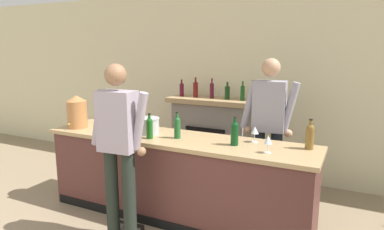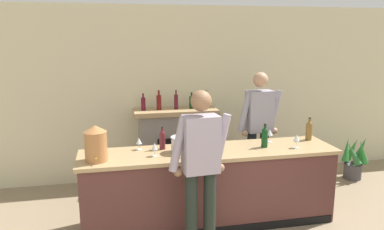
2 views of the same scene
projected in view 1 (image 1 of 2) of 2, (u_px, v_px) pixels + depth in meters
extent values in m
cube|color=beige|center=(228.00, 84.00, 5.20)|extent=(12.00, 0.07, 2.75)
cube|color=#542D2A|center=(176.00, 179.00, 3.88)|extent=(3.03, 0.64, 0.89)
cube|color=tan|center=(175.00, 139.00, 3.79)|extent=(3.10, 0.71, 0.04)
cube|color=black|center=(161.00, 224.00, 3.66)|extent=(2.97, 0.01, 0.10)
cube|color=gray|center=(211.00, 139.00, 5.20)|extent=(1.12, 0.44, 1.11)
cube|color=black|center=(205.00, 151.00, 5.03)|extent=(0.61, 0.02, 0.71)
cube|color=tan|center=(211.00, 100.00, 5.07)|extent=(1.28, 0.52, 0.07)
cylinder|color=#530E21|center=(182.00, 90.00, 5.26)|extent=(0.07, 0.07, 0.19)
cylinder|color=#530E21|center=(182.00, 82.00, 5.24)|extent=(0.03, 0.03, 0.06)
cylinder|color=#5E1312|center=(196.00, 90.00, 5.15)|extent=(0.07, 0.07, 0.22)
cylinder|color=#5E1312|center=(196.00, 80.00, 5.13)|extent=(0.03, 0.03, 0.07)
cylinder|color=#4B1122|center=(212.00, 91.00, 5.04)|extent=(0.06, 0.06, 0.22)
cylinder|color=#4B1122|center=(212.00, 81.00, 5.01)|extent=(0.02, 0.02, 0.07)
cylinder|color=#123311|center=(227.00, 93.00, 4.94)|extent=(0.07, 0.07, 0.19)
cylinder|color=#123311|center=(227.00, 84.00, 4.91)|extent=(0.03, 0.03, 0.06)
cylinder|color=#14491A|center=(243.00, 93.00, 4.84)|extent=(0.06, 0.06, 0.20)
cylinder|color=#14491A|center=(243.00, 84.00, 4.81)|extent=(0.02, 0.02, 0.07)
cylinder|color=black|center=(129.00, 197.00, 3.38)|extent=(0.13, 0.13, 0.93)
cylinder|color=black|center=(112.00, 194.00, 3.45)|extent=(0.13, 0.13, 0.93)
cube|color=black|center=(118.00, 229.00, 3.60)|extent=(0.12, 0.25, 0.07)
cube|color=#9B8F9E|center=(117.00, 121.00, 3.27)|extent=(0.38, 0.25, 0.59)
cylinder|color=#9B8F9E|center=(140.00, 121.00, 3.20)|extent=(0.20, 0.08, 0.57)
sphere|color=#8D6445|center=(142.00, 151.00, 3.28)|extent=(0.09, 0.09, 0.09)
cylinder|color=#9B8F9E|center=(99.00, 118.00, 3.37)|extent=(0.20, 0.08, 0.57)
sphere|color=#8D6445|center=(102.00, 147.00, 3.44)|extent=(0.09, 0.09, 0.09)
sphere|color=#8D6445|center=(116.00, 75.00, 3.18)|extent=(0.21, 0.21, 0.21)
cylinder|color=black|center=(258.00, 169.00, 4.09)|extent=(0.13, 0.13, 0.96)
cube|color=black|center=(256.00, 207.00, 4.11)|extent=(0.12, 0.25, 0.07)
cylinder|color=black|center=(275.00, 171.00, 4.02)|extent=(0.13, 0.13, 0.96)
cube|color=black|center=(273.00, 209.00, 4.04)|extent=(0.12, 0.25, 0.07)
cube|color=#908EA0|center=(269.00, 106.00, 3.90)|extent=(0.38, 0.25, 0.58)
cylinder|color=#908EA0|center=(249.00, 104.00, 3.97)|extent=(0.20, 0.08, 0.57)
sphere|color=tan|center=(248.00, 130.00, 4.01)|extent=(0.09, 0.09, 0.09)
cylinder|color=#908EA0|center=(290.00, 107.00, 3.80)|extent=(0.20, 0.08, 0.57)
sphere|color=tan|center=(288.00, 133.00, 3.84)|extent=(0.09, 0.09, 0.09)
sphere|color=tan|center=(271.00, 67.00, 3.82)|extent=(0.21, 0.21, 0.21)
cylinder|color=#B27441|center=(77.00, 114.00, 4.22)|extent=(0.24, 0.24, 0.33)
cone|color=#B27441|center=(76.00, 98.00, 4.18)|extent=(0.25, 0.25, 0.07)
cylinder|color=#B29333|center=(69.00, 124.00, 4.11)|extent=(0.02, 0.04, 0.02)
cylinder|color=silver|center=(149.00, 126.00, 3.92)|extent=(0.24, 0.24, 0.18)
cylinder|color=silver|center=(148.00, 118.00, 3.90)|extent=(0.25, 0.25, 0.01)
cylinder|color=#5A1D27|center=(142.00, 121.00, 4.15)|extent=(0.07, 0.07, 0.19)
sphere|color=#5A1D27|center=(142.00, 113.00, 4.13)|extent=(0.07, 0.07, 0.07)
cylinder|color=#5A1D27|center=(142.00, 110.00, 4.12)|extent=(0.03, 0.03, 0.08)
cylinder|color=black|center=(142.00, 107.00, 4.12)|extent=(0.03, 0.03, 0.01)
cylinder|color=#1E5928|center=(177.00, 129.00, 3.72)|extent=(0.07, 0.07, 0.20)
sphere|color=#1E5928|center=(177.00, 120.00, 3.70)|extent=(0.07, 0.07, 0.07)
cylinder|color=#1E5928|center=(177.00, 117.00, 3.69)|extent=(0.03, 0.03, 0.08)
cylinder|color=black|center=(177.00, 113.00, 3.69)|extent=(0.03, 0.03, 0.01)
cylinder|color=#165517|center=(150.00, 130.00, 3.71)|extent=(0.07, 0.07, 0.19)
sphere|color=#165517|center=(149.00, 121.00, 3.69)|extent=(0.07, 0.07, 0.07)
cylinder|color=#165517|center=(149.00, 118.00, 3.68)|extent=(0.03, 0.03, 0.07)
cylinder|color=black|center=(149.00, 114.00, 3.68)|extent=(0.03, 0.03, 0.01)
cylinder|color=#0E3B18|center=(235.00, 135.00, 3.45)|extent=(0.08, 0.08, 0.20)
sphere|color=#0E3B18|center=(235.00, 126.00, 3.43)|extent=(0.07, 0.07, 0.07)
cylinder|color=#0E3B18|center=(235.00, 122.00, 3.42)|extent=(0.03, 0.03, 0.08)
cylinder|color=black|center=(235.00, 117.00, 3.42)|extent=(0.03, 0.03, 0.01)
cylinder|color=brown|center=(310.00, 139.00, 3.32)|extent=(0.08, 0.08, 0.21)
sphere|color=brown|center=(310.00, 128.00, 3.30)|extent=(0.08, 0.08, 0.08)
cylinder|color=brown|center=(311.00, 124.00, 3.29)|extent=(0.03, 0.03, 0.08)
cylinder|color=black|center=(311.00, 120.00, 3.28)|extent=(0.04, 0.04, 0.01)
cylinder|color=silver|center=(254.00, 142.00, 3.58)|extent=(0.07, 0.07, 0.01)
cylinder|color=silver|center=(255.00, 138.00, 3.57)|extent=(0.01, 0.01, 0.09)
cone|color=silver|center=(255.00, 130.00, 3.56)|extent=(0.08, 0.08, 0.08)
cylinder|color=silver|center=(268.00, 153.00, 3.21)|extent=(0.06, 0.06, 0.01)
cylinder|color=silver|center=(268.00, 148.00, 3.20)|extent=(0.01, 0.01, 0.08)
cone|color=silver|center=(268.00, 139.00, 3.19)|extent=(0.07, 0.07, 0.08)
cylinder|color=silver|center=(121.00, 132.00, 4.00)|extent=(0.06, 0.06, 0.01)
cylinder|color=silver|center=(121.00, 129.00, 3.99)|extent=(0.01, 0.01, 0.07)
cone|color=silver|center=(121.00, 123.00, 3.98)|extent=(0.07, 0.07, 0.08)
cylinder|color=silver|center=(126.00, 126.00, 4.32)|extent=(0.07, 0.07, 0.01)
cylinder|color=silver|center=(125.00, 123.00, 4.31)|extent=(0.01, 0.01, 0.07)
cone|color=silver|center=(125.00, 117.00, 4.30)|extent=(0.07, 0.07, 0.07)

